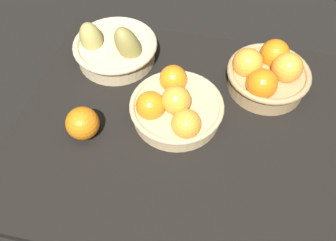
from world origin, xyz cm
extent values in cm
cube|color=black|center=(0.00, 0.00, 1.50)|extent=(84.00, 72.00, 3.00)
cylinder|color=#D3BC8C|center=(-23.15, 20.25, 5.72)|extent=(22.50, 22.50, 5.45)
torus|color=#D3BC8C|center=(-23.15, 20.25, 8.45)|extent=(24.31, 24.31, 1.81)
ellipsoid|color=#9E934C|center=(-29.88, 19.71, 9.55)|extent=(11.37, 11.07, 11.70)
ellipsoid|color=olive|center=(-18.44, 18.35, 10.59)|extent=(10.70, 6.83, 13.43)
cylinder|color=tan|center=(-1.44, 2.87, 5.20)|extent=(22.79, 22.79, 4.40)
torus|color=tan|center=(-1.44, 2.87, 7.40)|extent=(24.20, 24.20, 1.41)
sphere|color=orange|center=(-3.93, 10.20, 8.92)|extent=(7.41, 7.41, 7.41)
sphere|color=#F49E33|center=(-1.45, 1.90, 10.63)|extent=(7.41, 7.41, 7.41)
sphere|color=#F49E33|center=(2.13, -3.37, 8.73)|extent=(7.41, 7.41, 7.41)
sphere|color=orange|center=(-7.54, 0.22, 9.04)|extent=(7.41, 7.41, 7.41)
cylinder|color=tan|center=(20.61, 18.31, 5.83)|extent=(20.81, 20.81, 5.65)
torus|color=tan|center=(20.61, 18.31, 8.65)|extent=(22.51, 22.51, 1.70)
sphere|color=#F49E33|center=(14.51, 18.62, 10.56)|extent=(8.08, 8.08, 8.08)
sphere|color=orange|center=(18.76, 12.12, 10.23)|extent=(8.08, 8.08, 8.08)
sphere|color=#F49E33|center=(24.73, 18.43, 11.22)|extent=(8.08, 8.08, 8.08)
sphere|color=orange|center=(21.47, 24.14, 10.22)|extent=(8.08, 8.08, 8.08)
sphere|color=orange|center=(-22.86, -7.56, 7.17)|extent=(8.33, 8.33, 8.33)
camera|label=1|loc=(9.10, -54.95, 79.15)|focal=39.09mm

